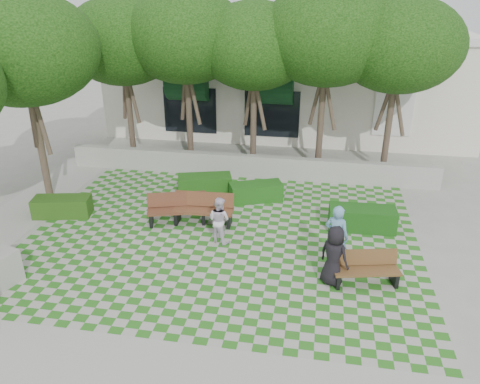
% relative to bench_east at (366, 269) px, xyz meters
% --- Properties ---
extents(ground, '(90.00, 90.00, 0.00)m').
position_rel_bench_east_xyz_m(ground, '(-4.23, 0.66, -0.44)').
color(ground, gray).
rests_on(ground, ground).
extents(lawn, '(12.00, 12.00, 0.00)m').
position_rel_bench_east_xyz_m(lawn, '(-4.23, 1.66, -0.43)').
color(lawn, '#2B721E').
rests_on(lawn, ground).
extents(sidewalk_south, '(16.00, 2.00, 0.01)m').
position_rel_bench_east_xyz_m(sidewalk_south, '(-4.23, -4.04, -0.43)').
color(sidewalk_south, '#9E9B93').
rests_on(sidewalk_south, ground).
extents(sidewalk_west, '(2.00, 12.00, 0.01)m').
position_rel_bench_east_xyz_m(sidewalk_west, '(-11.43, 1.66, -0.43)').
color(sidewalk_west, '#9E9B93').
rests_on(sidewalk_west, ground).
extents(retaining_wall, '(15.00, 0.36, 0.90)m').
position_rel_bench_east_xyz_m(retaining_wall, '(-4.23, 6.86, 0.01)').
color(retaining_wall, '#9E9B93').
rests_on(retaining_wall, ground).
extents(bench_east, '(1.81, 0.93, 0.91)m').
position_rel_bench_east_xyz_m(bench_east, '(0.00, 0.00, 0.00)').
color(bench_east, brown).
rests_on(bench_east, ground).
extents(bench_mid, '(1.98, 0.72, 1.03)m').
position_rel_bench_east_xyz_m(bench_mid, '(-5.02, 2.55, 0.06)').
color(bench_mid, brown).
rests_on(bench_mid, ground).
extents(bench_west, '(2.01, 1.16, 1.01)m').
position_rel_bench_east_xyz_m(bench_west, '(-5.88, 2.44, 0.05)').
color(bench_west, '#532D1C').
rests_on(bench_west, ground).
extents(hedge_east, '(2.13, 0.92, 0.73)m').
position_rel_bench_east_xyz_m(hedge_east, '(0.10, 3.07, -0.07)').
color(hedge_east, '#154412').
rests_on(hedge_east, ground).
extents(hedge_midright, '(2.02, 1.38, 0.66)m').
position_rel_bench_east_xyz_m(hedge_midright, '(-3.57, 4.62, -0.11)').
color(hedge_midright, '#184C14').
rests_on(hedge_midright, ground).
extents(hedge_midleft, '(2.12, 1.31, 0.69)m').
position_rel_bench_east_xyz_m(hedge_midleft, '(-5.57, 4.95, -0.09)').
color(hedge_midleft, '#1A4B14').
rests_on(hedge_midleft, ground).
extents(hedge_west, '(2.00, 1.13, 0.66)m').
position_rel_bench_east_xyz_m(hedge_west, '(-9.89, 2.26, -0.11)').
color(hedge_west, '#204612').
rests_on(hedge_west, ground).
extents(person_blue, '(0.80, 0.67, 1.87)m').
position_rel_bench_east_xyz_m(person_blue, '(-0.79, 0.71, 0.50)').
color(person_blue, '#699ABF').
rests_on(person_blue, ground).
extents(person_dark, '(0.98, 0.89, 1.67)m').
position_rel_bench_east_xyz_m(person_dark, '(-0.85, -0.14, 0.40)').
color(person_dark, black).
rests_on(person_dark, ground).
extents(person_white, '(0.88, 0.80, 1.48)m').
position_rel_bench_east_xyz_m(person_white, '(-4.25, 1.48, 0.30)').
color(person_white, silver).
rests_on(person_white, ground).
extents(tree_row, '(17.70, 13.40, 7.41)m').
position_rel_bench_east_xyz_m(tree_row, '(-6.09, 6.62, 4.74)').
color(tree_row, '#47382B').
rests_on(tree_row, ground).
extents(building, '(18.00, 8.92, 5.15)m').
position_rel_bench_east_xyz_m(building, '(-3.30, 14.74, 2.08)').
color(building, silver).
rests_on(building, ground).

